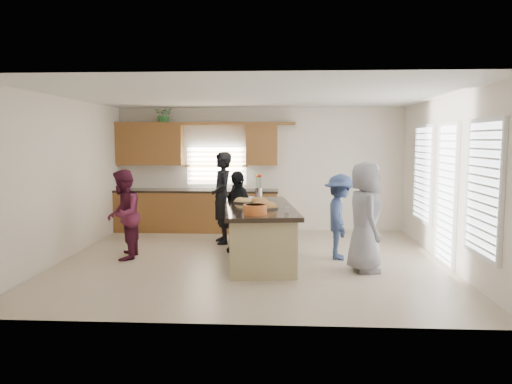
# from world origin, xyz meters

# --- Properties ---
(floor) EXTENTS (6.50, 6.50, 0.00)m
(floor) POSITION_xyz_m (0.00, 0.00, 0.00)
(floor) COLOR #BEA58D
(floor) RESTS_ON ground
(room_shell) EXTENTS (6.52, 6.02, 2.81)m
(room_shell) POSITION_xyz_m (0.00, 0.00, 1.90)
(room_shell) COLOR silver
(room_shell) RESTS_ON ground
(back_cabinetry) EXTENTS (4.08, 0.66, 2.46)m
(back_cabinetry) POSITION_xyz_m (-1.47, 2.73, 0.91)
(back_cabinetry) COLOR brown
(back_cabinetry) RESTS_ON ground
(right_wall_glazing) EXTENTS (0.06, 4.00, 2.25)m
(right_wall_glazing) POSITION_xyz_m (3.22, -0.13, 1.34)
(right_wall_glazing) COLOR white
(right_wall_glazing) RESTS_ON ground
(island) EXTENTS (1.46, 2.82, 0.95)m
(island) POSITION_xyz_m (0.12, 0.01, 0.45)
(island) COLOR tan
(island) RESTS_ON ground
(platter_front) EXTENTS (0.48, 0.48, 0.20)m
(platter_front) POSITION_xyz_m (0.22, -0.31, 0.98)
(platter_front) COLOR black
(platter_front) RESTS_ON island
(platter_mid) EXTENTS (0.37, 0.37, 0.15)m
(platter_mid) POSITION_xyz_m (0.10, 0.43, 0.98)
(platter_mid) COLOR black
(platter_mid) RESTS_ON island
(platter_back) EXTENTS (0.39, 0.39, 0.16)m
(platter_back) POSITION_xyz_m (-0.16, 0.43, 0.98)
(platter_back) COLOR black
(platter_back) RESTS_ON island
(salad_bowl) EXTENTS (0.36, 0.36, 0.15)m
(salad_bowl) POSITION_xyz_m (0.12, -0.98, 1.03)
(salad_bowl) COLOR orange
(salad_bowl) RESTS_ON island
(clear_cup) EXTENTS (0.08, 0.08, 0.09)m
(clear_cup) POSITION_xyz_m (0.59, -0.76, 1.00)
(clear_cup) COLOR white
(clear_cup) RESTS_ON island
(plate_stack) EXTENTS (0.22, 0.22, 0.05)m
(plate_stack) POSITION_xyz_m (-0.12, 0.91, 0.97)
(plate_stack) COLOR #C497DC
(plate_stack) RESTS_ON island
(flower_vase) EXTENTS (0.14, 0.14, 0.45)m
(flower_vase) POSITION_xyz_m (0.06, 1.26, 1.18)
(flower_vase) COLOR silver
(flower_vase) RESTS_ON island
(potted_plant) EXTENTS (0.42, 0.36, 0.46)m
(potted_plant) POSITION_xyz_m (-2.16, 2.82, 2.63)
(potted_plant) COLOR #2E7330
(potted_plant) RESTS_ON back_cabinetry
(woman_left_back) EXTENTS (0.62, 0.77, 1.83)m
(woman_left_back) POSITION_xyz_m (-0.68, 1.43, 0.92)
(woman_left_back) COLOR black
(woman_left_back) RESTS_ON ground
(woman_left_mid) EXTENTS (0.67, 0.82, 1.56)m
(woman_left_mid) POSITION_xyz_m (-2.23, -0.01, 0.78)
(woman_left_mid) COLOR #591A32
(woman_left_mid) RESTS_ON ground
(woman_left_front) EXTENTS (0.82, 0.93, 1.51)m
(woman_left_front) POSITION_xyz_m (-0.29, 0.59, 0.75)
(woman_left_front) COLOR black
(woman_left_front) RESTS_ON ground
(woman_right_back) EXTENTS (0.63, 1.00, 1.48)m
(woman_right_back) POSITION_xyz_m (1.53, 0.21, 0.74)
(woman_right_back) COLOR navy
(woman_right_back) RESTS_ON ground
(woman_right_front) EXTENTS (0.63, 0.89, 1.74)m
(woman_right_front) POSITION_xyz_m (1.83, -0.59, 0.87)
(woman_right_front) COLOR slate
(woman_right_front) RESTS_ON ground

